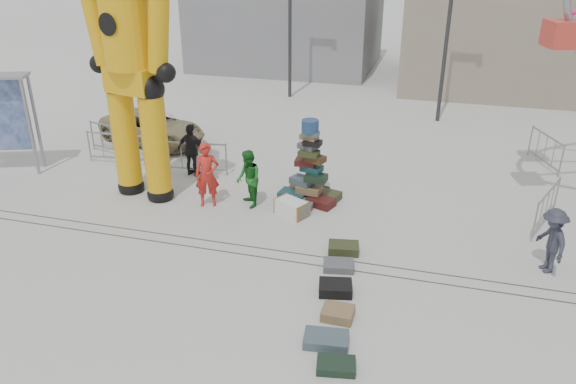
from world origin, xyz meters
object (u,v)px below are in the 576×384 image
(pedestrian_green, at_px, (248,179))
(pedestrian_grey, at_px, (551,241))
(steamer_trunk, at_px, (292,208))
(pedestrian_black, at_px, (192,150))
(barricade_dummy_c, at_px, (196,158))
(pedestrian_red, at_px, (207,175))
(crash_test_dummy, at_px, (130,60))
(lamp_post_right, at_px, (453,10))
(barricade_dummy_b, at_px, (116,148))
(barricade_wheel_front, at_px, (546,208))
(barricade_wheel_back, at_px, (545,150))
(barricade_dummy_a, at_px, (112,140))
(parked_suv, at_px, (152,127))
(suitcase_tower, at_px, (310,179))

(pedestrian_green, height_order, pedestrian_grey, pedestrian_green)
(steamer_trunk, height_order, pedestrian_black, pedestrian_black)
(barricade_dummy_c, xyz_separation_m, pedestrian_green, (2.43, -1.80, 0.29))
(pedestrian_red, bearing_deg, crash_test_dummy, 153.95)
(lamp_post_right, distance_m, barricade_dummy_c, 11.64)
(crash_test_dummy, xyz_separation_m, steamer_trunk, (4.60, -0.10, -3.84))
(barricade_dummy_b, xyz_separation_m, barricade_wheel_front, (13.48, -1.00, 0.00))
(barricade_dummy_b, distance_m, pedestrian_green, 5.77)
(pedestrian_red, relative_size, pedestrian_black, 1.10)
(lamp_post_right, height_order, barricade_wheel_back, lamp_post_right)
(lamp_post_right, height_order, barricade_dummy_b, lamp_post_right)
(crash_test_dummy, xyz_separation_m, barricade_dummy_a, (-2.76, 2.75, -3.51))
(barricade_wheel_back, bearing_deg, lamp_post_right, -161.44)
(barricade_dummy_a, distance_m, barricade_wheel_front, 14.17)
(barricade_dummy_b, height_order, parked_suv, parked_suv)
(barricade_wheel_back, distance_m, parked_suv, 13.94)
(steamer_trunk, bearing_deg, barricade_wheel_front, 36.95)
(barricade_wheel_front, height_order, pedestrian_green, pedestrian_green)
(pedestrian_red, bearing_deg, steamer_trunk, -20.72)
(barricade_wheel_back, relative_size, pedestrian_grey, 1.25)
(barricade_wheel_front, bearing_deg, parked_suv, 98.66)
(barricade_dummy_b, height_order, barricade_dummy_c, same)
(barricade_dummy_a, distance_m, pedestrian_green, 6.58)
(steamer_trunk, distance_m, barricade_dummy_a, 7.90)
(barricade_wheel_back, bearing_deg, barricade_dummy_a, -100.13)
(crash_test_dummy, bearing_deg, barricade_dummy_c, 79.00)
(pedestrian_grey, distance_m, parked_suv, 14.22)
(pedestrian_red, xyz_separation_m, pedestrian_green, (1.15, 0.27, -0.11))
(lamp_post_right, height_order, pedestrian_black, lamp_post_right)
(barricade_dummy_a, bearing_deg, parked_suv, 78.23)
(pedestrian_green, relative_size, pedestrian_grey, 1.05)
(crash_test_dummy, distance_m, steamer_trunk, 5.99)
(barricade_dummy_b, relative_size, parked_suv, 0.47)
(barricade_dummy_a, bearing_deg, barricade_wheel_front, 7.27)
(parked_suv, bearing_deg, barricade_dummy_b, -165.70)
(barricade_wheel_back, bearing_deg, suitcase_tower, -77.35)
(barricade_dummy_b, bearing_deg, pedestrian_red, -30.65)
(crash_test_dummy, relative_size, barricade_wheel_front, 3.85)
(barricade_dummy_a, height_order, pedestrian_green, pedestrian_green)
(lamp_post_right, height_order, suitcase_tower, lamp_post_right)
(crash_test_dummy, distance_m, barricade_dummy_a, 5.24)
(parked_suv, bearing_deg, pedestrian_red, -118.54)
(pedestrian_red, height_order, pedestrian_black, pedestrian_red)
(pedestrian_red, bearing_deg, pedestrian_grey, -29.02)
(suitcase_tower, bearing_deg, pedestrian_red, -146.28)
(barricade_dummy_b, distance_m, barricade_dummy_c, 3.01)
(barricade_dummy_a, xyz_separation_m, pedestrian_grey, (13.84, -4.01, 0.25))
(steamer_trunk, height_order, barricade_dummy_a, barricade_dummy_a)
(barricade_dummy_c, relative_size, pedestrian_grey, 1.25)
(lamp_post_right, relative_size, barricade_dummy_c, 4.00)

